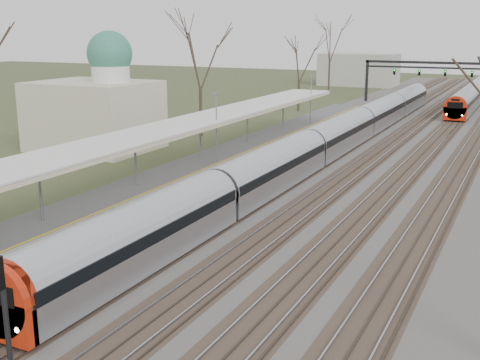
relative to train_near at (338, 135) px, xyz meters
The scene contains 9 objects.
track_bed 9.01m from the train_near, 71.90° to the left, with size 24.00×160.00×0.22m.
platform 11.21m from the train_near, 125.92° to the right, with size 3.50×69.00×1.00m, color #9E9B93.
canopy 15.25m from the train_near, 115.79° to the right, with size 4.10×50.00×3.11m.
dome_building 21.15m from the train_near, 156.03° to the right, with size 10.00×8.00×10.30m.
signal_gantry 38.70m from the train_near, 85.85° to the left, with size 21.00×0.59×6.08m.
tree_west_far 15.97m from the train_near, behind, with size 5.50×5.50×11.33m.
train_near is the anchor object (origin of this frame).
train_far 44.82m from the train_near, 81.01° to the left, with size 2.62×45.21×3.05m.
signal_post 38.69m from the train_near, 87.41° to the right, with size 0.35×0.45×4.10m.
Camera 1 is at (12.53, -3.49, 10.33)m, focal length 45.00 mm.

